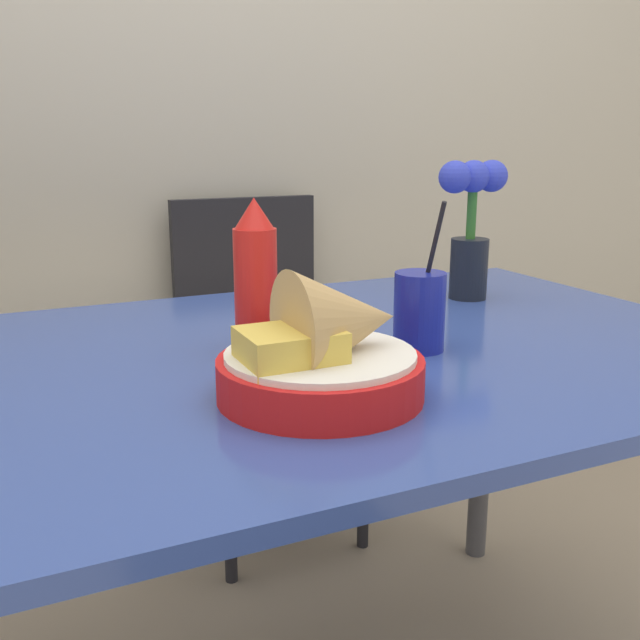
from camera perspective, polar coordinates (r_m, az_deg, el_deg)
The scene contains 7 objects.
wall_window at distance 2.00m, azimuth -11.99°, elevation 21.51°, with size 7.00×0.06×2.60m.
dining_table at distance 1.12m, azimuth 1.63°, elevation -6.35°, with size 1.29×0.88×0.73m.
chair_far_window at distance 1.92m, azimuth -5.01°, elevation -1.17°, with size 0.40×0.40×0.89m.
food_basket at distance 0.86m, azimuth 0.62°, elevation -2.59°, with size 0.25×0.25×0.16m.
ketchup_bottle at distance 1.04m, azimuth -5.18°, elevation 3.30°, with size 0.06×0.06×0.23m.
drink_cup at distance 1.07m, azimuth 7.95°, elevation 0.51°, with size 0.08×0.08×0.22m.
flower_vase at distance 1.42m, azimuth 12.00°, elevation 7.73°, with size 0.15×0.07×0.27m.
Camera 1 is at (-0.47, -0.94, 1.04)m, focal length 40.00 mm.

